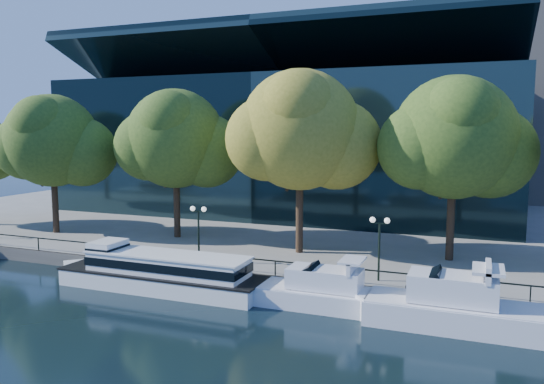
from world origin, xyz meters
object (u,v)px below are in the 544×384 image
at_px(cruiser_near, 325,292).
at_px(lamp_1, 198,221).
at_px(tree_1, 53,143).
at_px(tree_2, 177,141).
at_px(lamp_2, 379,234).
at_px(tree_3, 302,132).
at_px(tree_4, 457,140).
at_px(cruiser_far, 452,306).
at_px(tour_boat, 156,270).

bearing_deg(cruiser_near, lamp_1, 161.95).
xyz_separation_m(tree_1, tree_2, (11.49, 2.29, 0.21)).
bearing_deg(lamp_2, lamp_1, 180.00).
relative_size(tree_3, tree_4, 1.05).
relative_size(cruiser_far, lamp_2, 2.78).
bearing_deg(tour_boat, tree_3, 53.07).
relative_size(cruiser_near, tree_3, 0.76).
relative_size(cruiser_far, tree_1, 0.89).
bearing_deg(lamp_1, tree_2, 130.15).
relative_size(tour_boat, tree_1, 1.23).
bearing_deg(lamp_1, lamp_2, 0.00).
xyz_separation_m(tour_boat, tree_3, (6.97, 9.27, 8.96)).
distance_m(tree_2, tree_4, 22.82).
distance_m(tree_1, tree_3, 23.41).
height_order(tour_boat, lamp_1, lamp_1).
relative_size(cruiser_near, tree_2, 0.82).
bearing_deg(tree_2, lamp_2, -20.65).
bearing_deg(cruiser_near, lamp_2, 53.30).
bearing_deg(tree_1, tree_2, 11.29).
distance_m(tour_boat, lamp_1, 4.82).
bearing_deg(lamp_1, tour_boat, -105.48).
bearing_deg(lamp_1, tree_1, 164.67).
xyz_separation_m(tour_boat, cruiser_far, (18.47, -0.11, -0.09)).
bearing_deg(lamp_1, cruiser_near, -18.05).
bearing_deg(tree_3, lamp_2, -38.28).
height_order(cruiser_near, lamp_1, lamp_1).
distance_m(tour_boat, tree_3, 14.66).
distance_m(tree_2, lamp_2, 20.81).
relative_size(tour_boat, cruiser_far, 1.38).
xyz_separation_m(tree_1, lamp_1, (17.46, -4.79, -5.26)).
bearing_deg(lamp_2, tree_1, 171.02).
distance_m(cruiser_near, tree_4, 15.17).
bearing_deg(cruiser_far, tour_boat, 179.65).
bearing_deg(cruiser_far, cruiser_near, 175.32).
bearing_deg(lamp_1, tree_3, 42.65).
height_order(cruiser_near, tree_1, tree_1).
height_order(tree_4, lamp_2, tree_4).
bearing_deg(tree_3, tree_4, 8.99).
distance_m(tour_boat, lamp_2, 14.65).
relative_size(tour_boat, tree_4, 1.17).
relative_size(cruiser_near, cruiser_far, 0.95).
bearing_deg(cruiser_far, tree_4, 92.89).
bearing_deg(cruiser_far, lamp_1, 167.24).
distance_m(cruiser_near, tree_1, 30.11).
xyz_separation_m(cruiser_near, lamp_1, (-10.31, 3.36, 3.03)).
distance_m(cruiser_far, lamp_2, 6.68).
bearing_deg(cruiser_near, tree_3, 116.54).
bearing_deg(lamp_2, tour_boat, -164.57).
relative_size(tree_2, tree_4, 0.97).
height_order(tour_boat, lamp_2, lamp_2).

